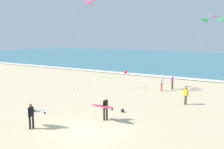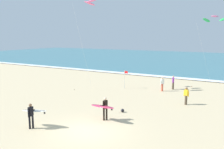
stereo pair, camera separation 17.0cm
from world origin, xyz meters
name	(u,v)px [view 2 (the right image)]	position (x,y,z in m)	size (l,w,h in m)	color
ground_plane	(88,130)	(0.00, 0.00, 0.00)	(160.00, 160.00, 0.00)	#D1BA8E
ocean_water	(211,60)	(0.00, 52.13, 0.04)	(160.00, 60.00, 0.08)	teal
shoreline_foam	(180,78)	(0.00, 22.43, 0.09)	(160.00, 1.62, 0.01)	white
surfer_lead	(104,107)	(-0.08, 2.06, 1.04)	(2.02, 1.00, 1.71)	black
surfer_trailing	(32,113)	(-3.46, -1.46, 1.04)	(1.99, 1.06, 1.71)	black
kite_arc_amber_mid	(91,1)	(-6.86, 10.19, 9.80)	(2.83, 2.72, 10.18)	pink
kite_arc_rose_far	(215,19)	(4.33, 21.20, 8.20)	(3.19, 5.03, 8.60)	green
bystander_yellow_top	(186,96)	(4.02, 9.27, 0.81)	(0.49, 0.25, 1.59)	#4C3D2D
bystander_white_top	(162,84)	(0.43, 13.36, 0.81)	(0.32, 0.44, 1.59)	#D8593F
bystander_purple_top	(173,82)	(1.22, 14.85, 0.81)	(0.23, 0.49, 1.59)	#4C3D2D
lifeguard_flag	(125,77)	(-3.86, 12.67, 1.27)	(0.45, 0.05, 2.10)	silver
beach_ball	(123,111)	(0.16, 4.49, 0.14)	(0.28, 0.28, 0.28)	black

